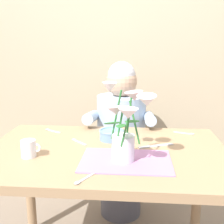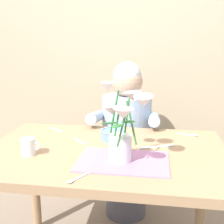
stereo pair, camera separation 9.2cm
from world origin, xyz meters
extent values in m
cube|color=tan|center=(0.00, 1.05, 1.25)|extent=(4.00, 0.10, 2.50)
cube|color=#9E7A56|center=(0.00, 0.00, 0.72)|extent=(1.20, 0.80, 0.04)
cylinder|color=#9E7A56|center=(-0.54, 0.34, 0.35)|extent=(0.06, 0.06, 0.70)
cylinder|color=#9E7A56|center=(0.54, 0.34, 0.35)|extent=(0.06, 0.06, 0.70)
cylinder|color=#4C4C56|center=(0.05, 0.62, 0.20)|extent=(0.30, 0.30, 0.40)
cylinder|color=#99ADC6|center=(0.05, 0.62, 0.65)|extent=(0.34, 0.34, 0.50)
sphere|color=tan|center=(0.05, 0.62, 1.00)|extent=(0.21, 0.21, 0.21)
sphere|color=silver|center=(0.05, 0.62, 1.04)|extent=(0.19, 0.19, 0.19)
cylinder|color=#99ADC6|center=(-0.14, 0.48, 0.78)|extent=(0.07, 0.33, 0.12)
cylinder|color=#99ADC6|center=(0.24, 0.48, 0.78)|extent=(0.07, 0.33, 0.12)
cube|color=#B275A3|center=(0.11, -0.13, 0.74)|extent=(0.40, 0.28, 0.00)
cylinder|color=silver|center=(0.09, -0.13, 0.80)|extent=(0.10, 0.10, 0.12)
cylinder|color=#2D7533|center=(0.14, -0.14, 0.92)|extent=(0.05, 0.03, 0.19)
cone|color=white|center=(0.19, -0.14, 1.02)|extent=(0.10, 0.10, 0.06)
sphere|color=#E5D14C|center=(0.19, -0.14, 1.02)|extent=(0.02, 0.02, 0.02)
cylinder|color=#2D7533|center=(0.11, -0.09, 0.92)|extent=(0.03, 0.04, 0.19)
cone|color=silver|center=(0.14, -0.04, 1.02)|extent=(0.10, 0.09, 0.05)
sphere|color=#E5D14C|center=(0.14, -0.04, 1.02)|extent=(0.02, 0.02, 0.02)
cylinder|color=#2D7533|center=(0.06, -0.11, 0.94)|extent=(0.05, 0.04, 0.23)
cone|color=white|center=(0.03, -0.08, 1.06)|extent=(0.09, 0.09, 0.05)
sphere|color=#E5D14C|center=(0.03, -0.08, 1.07)|extent=(0.02, 0.02, 0.02)
cylinder|color=#2D7533|center=(0.08, -0.15, 0.90)|extent=(0.03, 0.03, 0.15)
cone|color=silver|center=(0.06, -0.17, 0.98)|extent=(0.10, 0.10, 0.05)
sphere|color=#E5D14C|center=(0.06, -0.17, 0.98)|extent=(0.02, 0.02, 0.02)
cylinder|color=#2D7533|center=(0.10, -0.19, 0.90)|extent=(0.04, 0.02, 0.16)
cone|color=white|center=(0.12, -0.24, 0.98)|extent=(0.11, 0.11, 0.04)
sphere|color=#E5D14C|center=(0.12, -0.24, 0.99)|extent=(0.02, 0.02, 0.02)
ellipsoid|color=#2D7533|center=(0.09, -0.19, 0.92)|extent=(0.05, 0.09, 0.02)
ellipsoid|color=#2D7533|center=(0.13, -0.18, 0.94)|extent=(0.09, 0.10, 0.03)
ellipsoid|color=#2D7533|center=(0.04, -0.11, 0.91)|extent=(0.10, 0.08, 0.04)
cylinder|color=#6689A8|center=(0.02, 0.15, 0.77)|extent=(0.13, 0.13, 0.05)
torus|color=#6689A8|center=(0.02, 0.15, 0.79)|extent=(0.14, 0.14, 0.01)
cube|color=silver|center=(0.25, 0.07, 0.74)|extent=(0.18, 0.09, 0.00)
cylinder|color=silver|center=(-0.34, -0.12, 0.78)|extent=(0.07, 0.07, 0.08)
torus|color=silver|center=(-0.31, -0.12, 0.78)|extent=(0.04, 0.01, 0.04)
cube|color=silver|center=(-0.34, 0.27, 0.74)|extent=(0.09, 0.06, 0.00)
ellipsoid|color=silver|center=(-0.39, 0.30, 0.74)|extent=(0.03, 0.03, 0.01)
cube|color=silver|center=(0.42, 0.30, 0.74)|extent=(0.10, 0.05, 0.00)
ellipsoid|color=silver|center=(0.47, 0.28, 0.74)|extent=(0.03, 0.03, 0.01)
cube|color=silver|center=(-0.14, 0.09, 0.74)|extent=(0.08, 0.07, 0.00)
ellipsoid|color=silver|center=(-0.19, 0.13, 0.74)|extent=(0.03, 0.03, 0.01)
cube|color=silver|center=(-0.04, -0.31, 0.74)|extent=(0.06, 0.09, 0.00)
ellipsoid|color=silver|center=(-0.07, -0.36, 0.74)|extent=(0.03, 0.03, 0.01)
camera|label=1|loc=(0.14, -1.31, 1.25)|focal=45.67mm
camera|label=2|loc=(0.24, -1.30, 1.25)|focal=45.67mm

